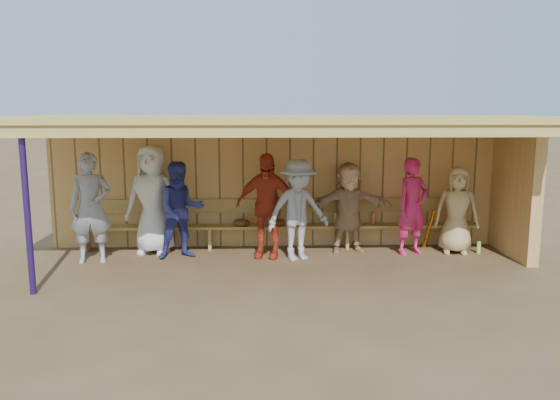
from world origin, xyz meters
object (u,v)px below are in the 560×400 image
(player_a, at_px, (91,208))
(player_g, at_px, (413,206))
(bench, at_px, (279,221))
(player_h, at_px, (457,210))
(player_e, at_px, (298,210))
(player_b, at_px, (153,200))
(player_c, at_px, (181,210))
(player_f, at_px, (349,207))
(player_d, at_px, (266,206))

(player_a, bearing_deg, player_g, -5.83)
(bench, bearing_deg, player_h, -8.57)
(player_h, bearing_deg, player_e, -159.94)
(player_b, distance_m, player_c, 0.66)
(player_a, height_order, bench, player_a)
(player_a, xyz_separation_m, player_e, (3.54, 0.04, -0.07))
(player_b, relative_size, player_c, 1.16)
(player_a, xyz_separation_m, player_f, (4.51, 0.57, -0.12))
(player_b, distance_m, player_h, 5.53)
(player_c, distance_m, player_h, 4.98)
(player_b, bearing_deg, bench, 17.74)
(player_d, bearing_deg, player_g, 15.46)
(player_d, bearing_deg, player_c, -166.75)
(bench, bearing_deg, player_c, -159.77)
(player_d, relative_size, player_h, 1.17)
(bench, bearing_deg, player_d, -110.44)
(player_a, bearing_deg, bench, 5.89)
(player_c, distance_m, player_d, 1.51)
(player_e, bearing_deg, player_b, 146.27)
(player_c, relative_size, player_d, 0.92)
(player_g, height_order, player_h, player_g)
(player_b, relative_size, bench, 0.26)
(player_d, distance_m, player_h, 3.48)
(player_a, height_order, player_f, player_a)
(player_g, height_order, bench, player_g)
(player_a, distance_m, player_d, 3.00)
(player_a, height_order, player_h, player_a)
(player_a, distance_m, player_g, 5.64)
(bench, bearing_deg, player_e, -69.53)
(player_c, relative_size, bench, 0.23)
(player_e, relative_size, player_h, 1.11)
(player_g, xyz_separation_m, bench, (-2.40, 0.54, -0.35))
(player_f, bearing_deg, player_e, -158.48)
(player_h, bearing_deg, player_b, -168.59)
(bench, bearing_deg, player_a, -164.82)
(player_h, xyz_separation_m, bench, (-3.23, 0.49, -0.27))
(player_f, xyz_separation_m, bench, (-1.28, 0.31, -0.30))
(player_c, bearing_deg, player_f, -11.02)
(player_h, bearing_deg, bench, -175.27)
(player_b, xyz_separation_m, player_h, (5.53, -0.18, -0.20))
(player_a, height_order, player_c, player_a)
(player_c, height_order, player_h, player_c)
(player_b, height_order, player_d, player_b)
(player_a, bearing_deg, player_h, -5.84)
(player_a, bearing_deg, player_b, 22.06)
(player_d, bearing_deg, player_a, -162.30)
(player_b, distance_m, player_e, 2.66)
(player_b, distance_m, player_d, 2.08)
(player_d, xyz_separation_m, player_g, (2.64, 0.10, -0.05))
(bench, bearing_deg, player_b, -172.42)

